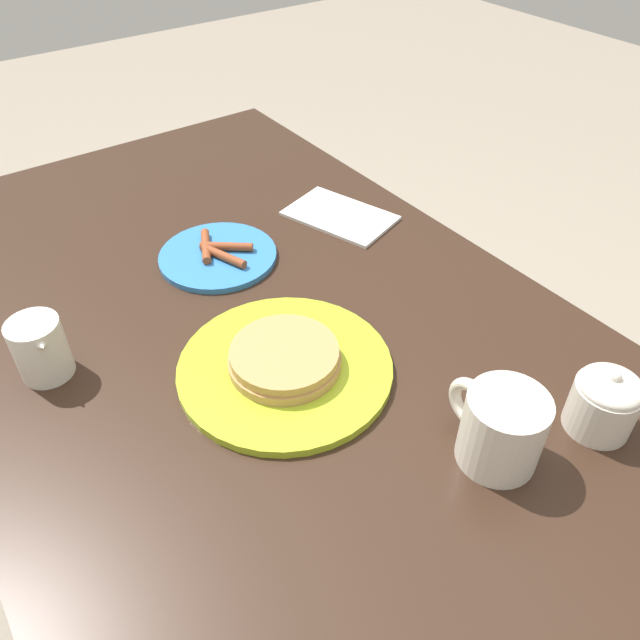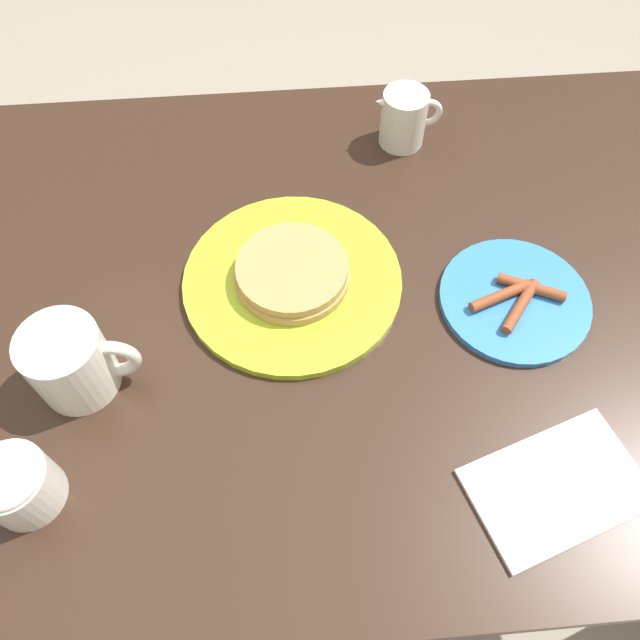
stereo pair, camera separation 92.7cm
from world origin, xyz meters
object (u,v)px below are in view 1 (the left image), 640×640
(side_plate_bacon, at_px, (218,255))
(creamer_pitcher, at_px, (40,347))
(pancake_plate, at_px, (285,364))
(napkin, at_px, (340,216))
(sugar_bowl, at_px, (605,401))
(coffee_mug, at_px, (500,427))

(side_plate_bacon, xyz_separation_m, creamer_pitcher, (-0.10, 0.31, 0.04))
(pancake_plate, bearing_deg, creamer_pitcher, 54.53)
(pancake_plate, distance_m, napkin, 0.40)
(sugar_bowl, distance_m, napkin, 0.57)
(side_plate_bacon, relative_size, napkin, 0.90)
(pancake_plate, xyz_separation_m, side_plate_bacon, (0.28, -0.05, -0.01))
(pancake_plate, xyz_separation_m, creamer_pitcher, (0.18, 0.25, 0.03))
(pancake_plate, xyz_separation_m, sugar_bowl, (-0.30, -0.26, 0.03))
(pancake_plate, relative_size, coffee_mug, 2.25)
(pancake_plate, bearing_deg, napkin, -47.66)
(side_plate_bacon, height_order, napkin, side_plate_bacon)
(pancake_plate, relative_size, creamer_pitcher, 2.70)
(napkin, bearing_deg, coffee_mug, 161.69)
(creamer_pitcher, bearing_deg, sugar_bowl, -133.18)
(sugar_bowl, relative_size, napkin, 0.43)
(pancake_plate, height_order, coffee_mug, coffee_mug)
(coffee_mug, xyz_separation_m, napkin, (0.52, -0.17, -0.05))
(napkin, bearing_deg, creamer_pitcher, 98.96)
(side_plate_bacon, bearing_deg, creamer_pitcher, 108.01)
(creamer_pitcher, bearing_deg, pancake_plate, -125.47)
(pancake_plate, distance_m, side_plate_bacon, 0.29)
(coffee_mug, xyz_separation_m, sugar_bowl, (-0.04, -0.13, -0.01))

